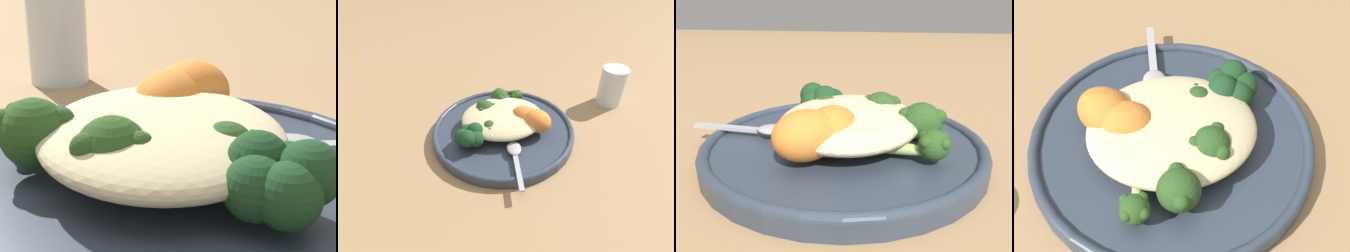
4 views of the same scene
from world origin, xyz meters
The scene contains 12 objects.
ground_plane centered at (0.00, 0.00, 0.00)m, with size 4.00×4.00×0.00m, color #9E7A51.
plate centered at (-0.01, 0.02, 0.01)m, with size 0.30×0.30×0.02m.
quinoa_mound centered at (-0.01, 0.01, 0.04)m, with size 0.17×0.15×0.04m, color beige.
broccoli_stalk_0 centered at (-0.05, -0.05, 0.03)m, with size 0.04×0.12×0.03m.
broccoli_stalk_1 centered at (-0.02, -0.05, 0.04)m, with size 0.06×0.12×0.04m.
broccoli_stalk_2 centered at (0.01, -0.01, 0.04)m, with size 0.10×0.08×0.04m.
broccoli_stalk_3 centered at (0.01, 0.00, 0.03)m, with size 0.08×0.04×0.03m.
broccoli_stalk_4 centered at (0.01, 0.04, 0.04)m, with size 0.10×0.05×0.03m.
sweet_potato_chunk_0 centered at (-0.06, 0.02, 0.04)m, with size 0.06×0.05×0.04m, color orange.
sweet_potato_chunk_1 centered at (-0.08, 0.04, 0.05)m, with size 0.06×0.05×0.05m, color orange.
kale_tuft centered at (0.06, 0.06, 0.04)m, with size 0.06×0.06×0.04m.
spoon centered at (-0.02, 0.11, 0.03)m, with size 0.03×0.12×0.01m.
Camera 3 is at (-0.34, -0.05, 0.15)m, focal length 35.00 mm.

